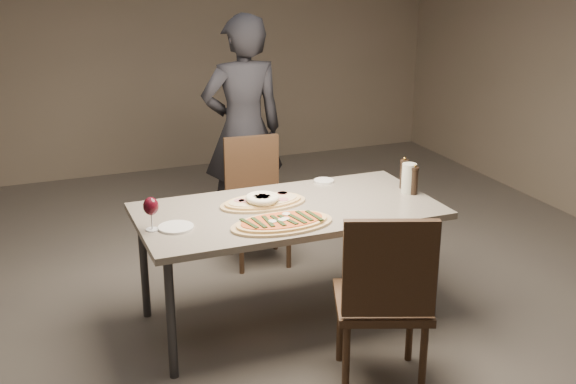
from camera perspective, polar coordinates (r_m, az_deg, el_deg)
name	(u,v)px	position (r m, az deg, el deg)	size (l,w,h in m)	color
room	(288,101)	(4.15, 0.00, 7.20)	(7.00, 7.00, 7.00)	#58524C
dining_table	(288,217)	(4.35, 0.00, -1.96)	(1.80, 0.90, 0.75)	gray
zucchini_pizza	(282,223)	(4.05, -0.47, -2.43)	(0.60, 0.33, 0.05)	tan
ham_pizza	(263,202)	(4.38, -1.97, -0.80)	(0.54, 0.30, 0.04)	tan
bread_basket	(262,200)	(4.33, -2.04, -0.63)	(0.20, 0.20, 0.07)	#EEE5C1
oil_dish	(324,181)	(4.80, 2.85, 0.88)	(0.13, 0.13, 0.02)	white
pepper_mill_left	(404,174)	(4.70, 9.14, 1.45)	(0.05, 0.05, 0.21)	black
pepper_mill_right	(414,180)	(4.60, 9.95, 0.92)	(0.05, 0.05, 0.20)	black
carafe	(409,178)	(4.63, 9.52, 1.08)	(0.09, 0.09, 0.19)	silver
wine_glass	(151,207)	(4.02, -10.78, -1.20)	(0.09, 0.09, 0.19)	silver
side_plate	(176,227)	(4.06, -8.85, -2.77)	(0.20, 0.20, 0.01)	white
chair_near	(385,293)	(3.73, 7.65, -7.94)	(0.62, 0.62, 1.02)	#3E291A
chair_far	(256,192)	(5.33, -2.58, -0.04)	(0.47, 0.47, 0.91)	#3E291A
diner	(243,130)	(5.60, -3.57, 4.89)	(0.65, 0.43, 1.78)	black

